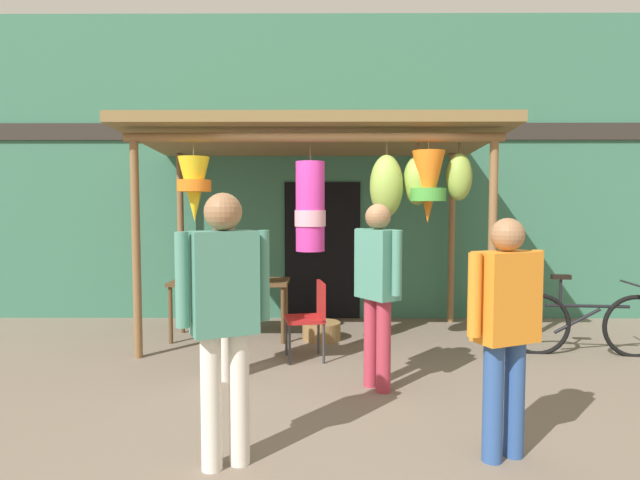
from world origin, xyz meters
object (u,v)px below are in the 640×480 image
at_px(parked_bicycle, 586,324).
at_px(shopper_by_bananas, 506,319).
at_px(passerby_at_right, 224,306).
at_px(display_table, 230,286).
at_px(vendor_in_orange, 378,280).
at_px(flower_heap_on_table, 225,275).
at_px(customer_foreground, 224,282).
at_px(folding_chair, 312,313).
at_px(wicker_basket_by_table, 321,331).

bearing_deg(parked_bicycle, shopper_by_bananas, -125.90).
bearing_deg(passerby_at_right, display_table, 99.43).
height_order(display_table, shopper_by_bananas, shopper_by_bananas).
height_order(display_table, vendor_in_orange, vendor_in_orange).
distance_m(flower_heap_on_table, passerby_at_right, 3.37).
bearing_deg(vendor_in_orange, flower_heap_on_table, 132.31).
xyz_separation_m(display_table, customer_foreground, (0.21, -1.51, 0.27)).
bearing_deg(folding_chair, vendor_in_orange, -56.51).
xyz_separation_m(vendor_in_orange, customer_foreground, (-1.44, 0.32, -0.07)).
bearing_deg(flower_heap_on_table, passerby_at_right, -79.52).
xyz_separation_m(folding_chair, parked_bicycle, (3.04, 0.17, -0.16)).
height_order(display_table, flower_heap_on_table, flower_heap_on_table).
bearing_deg(passerby_at_right, flower_heap_on_table, 100.48).
bearing_deg(customer_foreground, parked_bicycle, 11.30).
xyz_separation_m(customer_foreground, passerby_at_right, (0.33, -1.74, 0.11)).
height_order(flower_heap_on_table, parked_bicycle, parked_bicycle).
bearing_deg(wicker_basket_by_table, parked_bicycle, -12.72).
height_order(folding_chair, shopper_by_bananas, shopper_by_bananas).
bearing_deg(wicker_basket_by_table, flower_heap_on_table, 173.87).
xyz_separation_m(flower_heap_on_table, passerby_at_right, (0.61, -3.31, 0.24)).
bearing_deg(folding_chair, customer_foreground, -143.87).
relative_size(display_table, flower_heap_on_table, 1.89).
bearing_deg(flower_heap_on_table, folding_chair, -41.04).
bearing_deg(shopper_by_bananas, customer_foreground, 142.55).
distance_m(folding_chair, parked_bicycle, 3.05).
relative_size(vendor_in_orange, customer_foreground, 1.06).
bearing_deg(parked_bicycle, vendor_in_orange, -155.77).
height_order(wicker_basket_by_table, parked_bicycle, parked_bicycle).
height_order(wicker_basket_by_table, customer_foreground, customer_foreground).
bearing_deg(customer_foreground, shopper_by_bananas, -37.45).
height_order(parked_bicycle, passerby_at_right, passerby_at_right).
relative_size(display_table, wicker_basket_by_table, 3.06).
distance_m(display_table, parked_bicycle, 4.15).
height_order(parked_bicycle, shopper_by_bananas, shopper_by_bananas).
height_order(folding_chair, parked_bicycle, parked_bicycle).
relative_size(display_table, vendor_in_orange, 0.87).
bearing_deg(passerby_at_right, vendor_in_orange, 52.18).
xyz_separation_m(wicker_basket_by_table, customer_foreground, (-0.93, -1.43, 0.82)).
bearing_deg(wicker_basket_by_table, folding_chair, -97.12).
bearing_deg(shopper_by_bananas, vendor_in_orange, 117.86).
bearing_deg(flower_heap_on_table, vendor_in_orange, -47.69).
bearing_deg(wicker_basket_by_table, customer_foreground, -122.91).
relative_size(wicker_basket_by_table, parked_bicycle, 0.27).
bearing_deg(shopper_by_bananas, folding_chair, 120.27).
distance_m(parked_bicycle, vendor_in_orange, 2.74).
height_order(parked_bicycle, customer_foreground, customer_foreground).
distance_m(flower_heap_on_table, vendor_in_orange, 2.56).
bearing_deg(parked_bicycle, passerby_at_right, -144.55).
xyz_separation_m(parked_bicycle, passerby_at_right, (-3.53, -2.52, 0.68)).
bearing_deg(display_table, folding_chair, -41.16).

